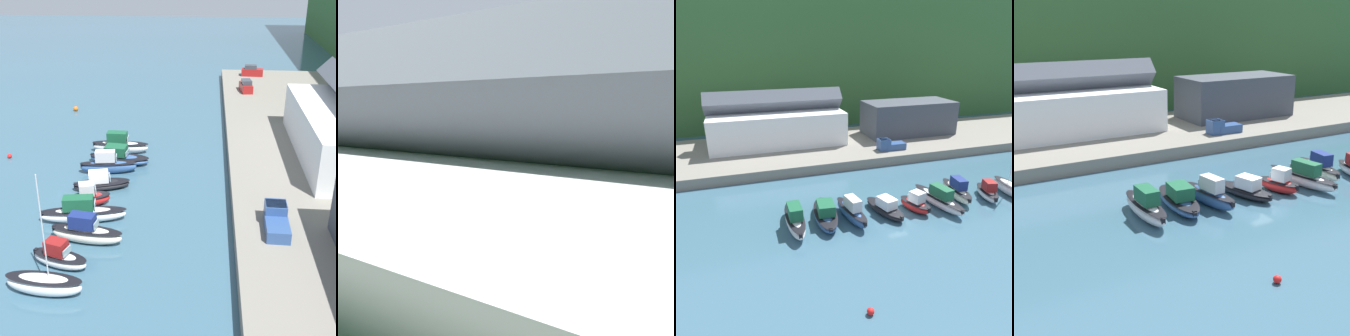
# 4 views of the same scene
# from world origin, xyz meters

# --- Properties ---
(ground_plane) EXTENTS (320.00, 320.00, 0.00)m
(ground_plane) POSITION_xyz_m (0.00, 0.00, 0.00)
(ground_plane) COLOR #385B70
(quay_promenade) EXTENTS (110.19, 20.59, 1.53)m
(quay_promenade) POSITION_xyz_m (0.00, 24.75, 0.76)
(quay_promenade) COLOR gray
(quay_promenade) RESTS_ON ground_plane
(harbor_clubhouse) EXTENTS (23.60, 11.36, 9.55)m
(harbor_clubhouse) POSITION_xyz_m (-9.71, 28.31, 4.88)
(harbor_clubhouse) COLOR white
(harbor_clubhouse) RESTS_ON quay_promenade
(moored_boat_0) EXTENTS (1.96, 7.41, 2.82)m
(moored_boat_0) POSITION_xyz_m (-11.82, 0.49, 1.04)
(moored_boat_0) COLOR silver
(moored_boat_0) RESTS_ON ground_plane
(moored_boat_1) EXTENTS (3.30, 7.75, 2.34)m
(moored_boat_1) POSITION_xyz_m (-8.29, 0.98, 0.84)
(moored_boat_1) COLOR #33568E
(moored_boat_1) RESTS_ON ground_plane
(moored_boat_2) EXTENTS (2.44, 6.85, 2.81)m
(moored_boat_2) POSITION_xyz_m (-5.47, 0.23, 1.04)
(moored_boat_2) COLOR #33568E
(moored_boat_2) RESTS_ON ground_plane
(moored_boat_3) EXTENTS (3.63, 6.54, 2.10)m
(moored_boat_3) POSITION_xyz_m (-1.31, 0.30, 0.74)
(moored_boat_3) COLOR black
(moored_boat_3) RESTS_ON ground_plane
(moored_boat_4) EXTENTS (3.17, 4.72, 2.49)m
(moored_boat_4) POSITION_xyz_m (2.39, -0.17, 0.90)
(moored_boat_4) COLOR red
(moored_boat_4) RESTS_ON ground_plane
(moored_boat_5) EXTENTS (3.10, 8.54, 2.65)m
(moored_boat_5) POSITION_xyz_m (5.66, 0.01, 0.97)
(moored_boat_5) COLOR white
(moored_boat_5) RESTS_ON ground_plane
(moored_boat_6) EXTENTS (2.58, 6.83, 2.80)m
(moored_boat_6) POSITION_xyz_m (9.15, 1.24, 1.03)
(moored_boat_6) COLOR white
(moored_boat_6) RESTS_ON ground_plane
(moored_boat_7) EXTENTS (3.05, 5.27, 2.42)m
(moored_boat_7) POSITION_xyz_m (12.83, -0.11, 0.88)
(moored_boat_7) COLOR silver
(moored_boat_7) RESTS_ON ground_plane
(moored_boat_8) EXTENTS (2.23, 6.22, 10.12)m
(moored_boat_8) POSITION_xyz_m (16.36, -0.21, 0.90)
(moored_boat_8) COLOR white
(moored_boat_8) RESTS_ON ground_plane
(pickup_truck_0) EXTENTS (4.77, 2.09, 1.90)m
(pickup_truck_0) POSITION_xyz_m (7.69, 18.04, 2.35)
(pickup_truck_0) COLOR #2D4C84
(pickup_truck_0) RESTS_ON quay_promenade
(mooring_buoy_0) EXTENTS (0.56, 0.56, 0.56)m
(mooring_buoy_0) POSITION_xyz_m (-8.79, -13.20, 0.28)
(mooring_buoy_0) COLOR red
(mooring_buoy_0) RESTS_ON ground_plane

